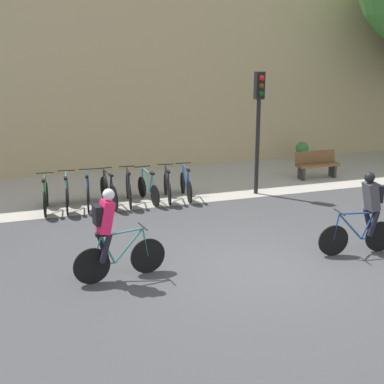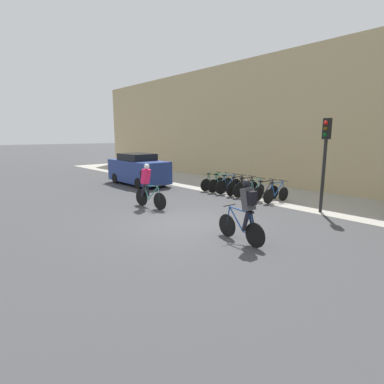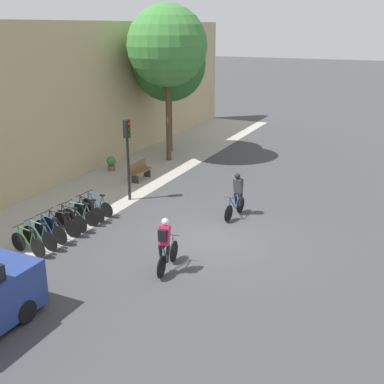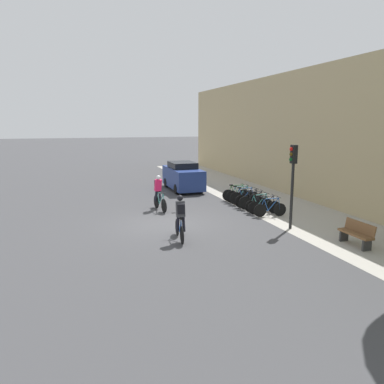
{
  "view_description": "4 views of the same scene",
  "coord_description": "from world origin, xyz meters",
  "px_view_note": "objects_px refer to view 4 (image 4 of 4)",
  "views": [
    {
      "loc": [
        -4.37,
        -8.91,
        4.38
      ],
      "look_at": [
        -1.05,
        0.88,
        1.43
      ],
      "focal_mm": 50.0,
      "sensor_mm": 36.0,
      "label": 1
    },
    {
      "loc": [
        7.35,
        -6.28,
        2.91
      ],
      "look_at": [
        -1.28,
        1.44,
        0.72
      ],
      "focal_mm": 28.0,
      "sensor_mm": 36.0,
      "label": 2
    },
    {
      "loc": [
        -14.57,
        -6.0,
        7.26
      ],
      "look_at": [
        0.07,
        0.82,
        1.65
      ],
      "focal_mm": 45.0,
      "sensor_mm": 36.0,
      "label": 3
    },
    {
      "loc": [
        15.58,
        -3.74,
        4.42
      ],
      "look_at": [
        -0.37,
        1.37,
        1.31
      ],
      "focal_mm": 35.0,
      "sensor_mm": 36.0,
      "label": 4
    }
  ],
  "objects_px": {
    "cyclist_pink": "(159,192)",
    "parked_bike_3": "(249,199)",
    "parked_bike_0": "(236,194)",
    "parked_bike_5": "(259,204)",
    "parked_bike_1": "(240,195)",
    "parked_bike_4": "(254,201)",
    "parked_bike_7": "(270,209)",
    "parked_bike_6": "(264,206)",
    "parked_car": "(183,176)",
    "bench": "(357,233)",
    "traffic_light_pole": "(293,171)",
    "cyclist_grey": "(180,217)",
    "parked_bike_2": "(245,197)"
  },
  "relations": [
    {
      "from": "cyclist_pink",
      "to": "parked_bike_3",
      "type": "xyz_separation_m",
      "value": [
        0.8,
        4.73,
        -0.54
      ]
    },
    {
      "from": "parked_bike_0",
      "to": "parked_bike_5",
      "type": "height_order",
      "value": "parked_bike_0"
    },
    {
      "from": "parked_bike_1",
      "to": "cyclist_pink",
      "type": "bearing_deg",
      "value": -86.18
    },
    {
      "from": "parked_bike_4",
      "to": "parked_bike_7",
      "type": "distance_m",
      "value": 1.67
    },
    {
      "from": "parked_bike_0",
      "to": "parked_bike_6",
      "type": "distance_m",
      "value": 3.33
    },
    {
      "from": "parked_bike_5",
      "to": "parked_car",
      "type": "bearing_deg",
      "value": -165.2
    },
    {
      "from": "parked_bike_0",
      "to": "bench",
      "type": "bearing_deg",
      "value": 5.53
    },
    {
      "from": "traffic_light_pole",
      "to": "parked_bike_7",
      "type": "bearing_deg",
      "value": 174.01
    },
    {
      "from": "parked_car",
      "to": "parked_bike_3",
      "type": "bearing_deg",
      "value": 17.39
    },
    {
      "from": "cyclist_grey",
      "to": "parked_bike_3",
      "type": "xyz_separation_m",
      "value": [
        -4.54,
        5.11,
        -0.54
      ]
    },
    {
      "from": "parked_bike_6",
      "to": "traffic_light_pole",
      "type": "relative_size",
      "value": 0.47
    },
    {
      "from": "cyclist_grey",
      "to": "traffic_light_pole",
      "type": "height_order",
      "value": "traffic_light_pole"
    },
    {
      "from": "parked_bike_2",
      "to": "parked_bike_3",
      "type": "bearing_deg",
      "value": -0.13
    },
    {
      "from": "parked_bike_0",
      "to": "parked_car",
      "type": "height_order",
      "value": "parked_car"
    },
    {
      "from": "parked_bike_4",
      "to": "bench",
      "type": "xyz_separation_m",
      "value": [
        6.45,
        0.84,
        0.05
      ]
    },
    {
      "from": "cyclist_pink",
      "to": "parked_bike_7",
      "type": "bearing_deg",
      "value": 57.43
    },
    {
      "from": "parked_bike_1",
      "to": "parked_bike_3",
      "type": "xyz_separation_m",
      "value": [
        1.11,
        -0.0,
        -0.01
      ]
    },
    {
      "from": "parked_car",
      "to": "parked_bike_0",
      "type": "bearing_deg",
      "value": 23.4
    },
    {
      "from": "parked_bike_5",
      "to": "traffic_light_pole",
      "type": "height_order",
      "value": "traffic_light_pole"
    },
    {
      "from": "parked_bike_2",
      "to": "parked_bike_6",
      "type": "xyz_separation_m",
      "value": [
        2.22,
        -0.0,
        -0.02
      ]
    },
    {
      "from": "parked_bike_3",
      "to": "parked_bike_4",
      "type": "bearing_deg",
      "value": 0.11
    },
    {
      "from": "parked_bike_3",
      "to": "bench",
      "type": "bearing_deg",
      "value": 6.84
    },
    {
      "from": "cyclist_pink",
      "to": "parked_bike_4",
      "type": "distance_m",
      "value": 4.95
    },
    {
      "from": "parked_bike_6",
      "to": "bench",
      "type": "xyz_separation_m",
      "value": [
        5.34,
        0.84,
        0.07
      ]
    },
    {
      "from": "parked_bike_7",
      "to": "parked_bike_5",
      "type": "bearing_deg",
      "value": -179.95
    },
    {
      "from": "cyclist_pink",
      "to": "parked_bike_0",
      "type": "distance_m",
      "value": 4.84
    },
    {
      "from": "cyclist_grey",
      "to": "parked_bike_7",
      "type": "bearing_deg",
      "value": 114.4
    },
    {
      "from": "parked_bike_4",
      "to": "parked_bike_7",
      "type": "xyz_separation_m",
      "value": [
        1.67,
        -0.0,
        -0.02
      ]
    },
    {
      "from": "cyclist_pink",
      "to": "parked_bike_0",
      "type": "xyz_separation_m",
      "value": [
        -0.87,
        4.73,
        -0.55
      ]
    },
    {
      "from": "parked_bike_5",
      "to": "parked_bike_7",
      "type": "xyz_separation_m",
      "value": [
        1.11,
        0.0,
        0.01
      ]
    },
    {
      "from": "cyclist_grey",
      "to": "parked_bike_3",
      "type": "height_order",
      "value": "cyclist_grey"
    },
    {
      "from": "parked_bike_7",
      "to": "parked_bike_4",
      "type": "bearing_deg",
      "value": 179.95
    },
    {
      "from": "parked_bike_2",
      "to": "cyclist_grey",
      "type": "bearing_deg",
      "value": -45.09
    },
    {
      "from": "parked_bike_2",
      "to": "bench",
      "type": "distance_m",
      "value": 7.61
    },
    {
      "from": "parked_bike_1",
      "to": "parked_bike_2",
      "type": "bearing_deg",
      "value": 0.04
    },
    {
      "from": "traffic_light_pole",
      "to": "bench",
      "type": "xyz_separation_m",
      "value": [
        2.68,
        1.06,
        -1.99
      ]
    },
    {
      "from": "traffic_light_pole",
      "to": "parked_car",
      "type": "height_order",
      "value": "traffic_light_pole"
    },
    {
      "from": "bench",
      "to": "parked_bike_4",
      "type": "bearing_deg",
      "value": -172.59
    },
    {
      "from": "parked_bike_1",
      "to": "parked_bike_5",
      "type": "distance_m",
      "value": 2.23
    },
    {
      "from": "cyclist_pink",
      "to": "parked_bike_1",
      "type": "distance_m",
      "value": 4.77
    },
    {
      "from": "parked_bike_4",
      "to": "bench",
      "type": "distance_m",
      "value": 6.51
    },
    {
      "from": "parked_bike_0",
      "to": "parked_bike_6",
      "type": "bearing_deg",
      "value": -0.03
    },
    {
      "from": "bench",
      "to": "parked_bike_0",
      "type": "bearing_deg",
      "value": -174.47
    },
    {
      "from": "parked_car",
      "to": "cyclist_pink",
      "type": "bearing_deg",
      "value": -28.39
    },
    {
      "from": "parked_bike_4",
      "to": "parked_bike_3",
      "type": "bearing_deg",
      "value": -179.89
    },
    {
      "from": "bench",
      "to": "parked_car",
      "type": "height_order",
      "value": "parked_car"
    },
    {
      "from": "cyclist_grey",
      "to": "parked_bike_0",
      "type": "relative_size",
      "value": 1.1
    },
    {
      "from": "parked_bike_1",
      "to": "parked_bike_7",
      "type": "distance_m",
      "value": 3.33
    },
    {
      "from": "cyclist_grey",
      "to": "cyclist_pink",
      "type": "bearing_deg",
      "value": 175.88
    },
    {
      "from": "parked_bike_0",
      "to": "parked_car",
      "type": "bearing_deg",
      "value": -156.6
    }
  ]
}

